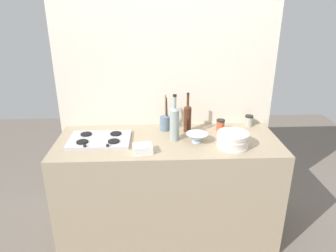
{
  "coord_description": "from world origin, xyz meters",
  "views": [
    {
      "loc": [
        -0.1,
        -2.28,
        1.93
      ],
      "look_at": [
        0.0,
        0.0,
        1.02
      ],
      "focal_mm": 33.14,
      "sensor_mm": 36.0,
      "label": 1
    }
  ],
  "objects": [
    {
      "name": "condiment_jar_rear",
      "position": [
        0.46,
        0.17,
        0.95
      ],
      "size": [
        0.07,
        0.07,
        0.1
      ],
      "color": "#C64C2D",
      "rests_on": "counter_block"
    },
    {
      "name": "mixing_bowl",
      "position": [
        0.23,
        -0.05,
        0.94
      ],
      "size": [
        0.18,
        0.18,
        0.07
      ],
      "color": "silver",
      "rests_on": "counter_block"
    },
    {
      "name": "plate_stack",
      "position": [
        0.49,
        -0.15,
        0.96
      ],
      "size": [
        0.25,
        0.25,
        0.12
      ],
      "color": "silver",
      "rests_on": "counter_block"
    },
    {
      "name": "wine_bottle_mid_left",
      "position": [
        0.05,
        0.0,
        1.05
      ],
      "size": [
        0.08,
        0.08,
        0.38
      ],
      "color": "gray",
      "rests_on": "counter_block"
    },
    {
      "name": "utensil_crock",
      "position": [
        -0.02,
        0.21,
        0.97
      ],
      "size": [
        0.09,
        0.1,
        0.32
      ],
      "color": "slate",
      "rests_on": "counter_block"
    },
    {
      "name": "butter_dish",
      "position": [
        -0.2,
        -0.22,
        0.93
      ],
      "size": [
        0.16,
        0.13,
        0.06
      ],
      "primitive_type": "cube",
      "rotation": [
        0.0,
        0.0,
        0.2
      ],
      "color": "white",
      "rests_on": "counter_block"
    },
    {
      "name": "ground_plane",
      "position": [
        0.0,
        0.0,
        0.0
      ],
      "size": [
        6.0,
        6.0,
        0.0
      ],
      "primitive_type": "plane",
      "color": "#6B6056",
      "rests_on": "ground"
    },
    {
      "name": "stovetop_hob",
      "position": [
        -0.55,
        0.0,
        0.91
      ],
      "size": [
        0.49,
        0.34,
        0.04
      ],
      "color": "#B2B2B7",
      "rests_on": "counter_block"
    },
    {
      "name": "wine_bottle_leftmost",
      "position": [
        0.17,
        0.17,
        1.03
      ],
      "size": [
        0.06,
        0.06,
        0.34
      ],
      "color": "#472314",
      "rests_on": "counter_block"
    },
    {
      "name": "backsplash_panel",
      "position": [
        0.0,
        0.38,
        1.27
      ],
      "size": [
        1.9,
        0.06,
        2.54
      ],
      "primitive_type": "cube",
      "color": "beige",
      "rests_on": "ground"
    },
    {
      "name": "counter_block",
      "position": [
        0.0,
        0.0,
        0.45
      ],
      "size": [
        1.8,
        0.7,
        0.9
      ],
      "primitive_type": "cube",
      "color": "tan",
      "rests_on": "ground"
    },
    {
      "name": "condiment_jar_front",
      "position": [
        0.74,
        0.27,
        0.95
      ],
      "size": [
        0.07,
        0.07,
        0.1
      ],
      "color": "#9E998C",
      "rests_on": "counter_block"
    }
  ]
}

